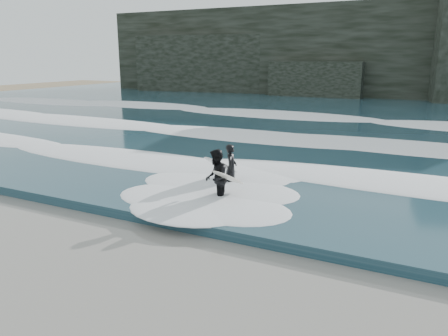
{
  "coord_description": "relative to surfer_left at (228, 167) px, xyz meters",
  "views": [
    {
      "loc": [
        4.72,
        -6.07,
        4.49
      ],
      "look_at": [
        -1.42,
        6.14,
        1.0
      ],
      "focal_mm": 35.0,
      "sensor_mm": 36.0,
      "label": 1
    }
  ],
  "objects": [
    {
      "name": "foam_mid",
      "position": [
        1.68,
        9.0,
        -0.4
      ],
      "size": [
        60.0,
        4.0,
        0.24
      ],
      "primitive_type": "ellipsoid",
      "color": "white",
      "rests_on": "sea"
    },
    {
      "name": "headland",
      "position": [
        1.68,
        39.0,
        4.18
      ],
      "size": [
        70.0,
        9.0,
        10.0
      ],
      "primitive_type": "cube",
      "color": "black",
      "rests_on": "ground"
    },
    {
      "name": "ground",
      "position": [
        1.68,
        -7.0,
        -0.82
      ],
      "size": [
        120.0,
        120.0,
        0.0
      ],
      "primitive_type": "plane",
      "color": "olive",
      "rests_on": "ground"
    },
    {
      "name": "surfer_left",
      "position": [
        0.0,
        0.0,
        0.0
      ],
      "size": [
        1.07,
        2.01,
        1.62
      ],
      "color": "black",
      "rests_on": "ground"
    },
    {
      "name": "foam_far",
      "position": [
        1.68,
        18.0,
        -0.37
      ],
      "size": [
        60.0,
        4.8,
        0.3
      ],
      "primitive_type": "ellipsoid",
      "color": "white",
      "rests_on": "sea"
    },
    {
      "name": "surfer_right",
      "position": [
        0.44,
        -1.69,
        0.08
      ],
      "size": [
        1.22,
        1.75,
        1.78
      ],
      "color": "black",
      "rests_on": "ground"
    },
    {
      "name": "foam_near",
      "position": [
        1.68,
        2.0,
        -0.42
      ],
      "size": [
        60.0,
        3.2,
        0.2
      ],
      "primitive_type": "ellipsoid",
      "color": "white",
      "rests_on": "sea"
    },
    {
      "name": "sea",
      "position": [
        1.68,
        22.0,
        -0.67
      ],
      "size": [
        90.0,
        52.0,
        0.3
      ],
      "primitive_type": "cube",
      "color": "#1E3E4B",
      "rests_on": "ground"
    }
  ]
}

